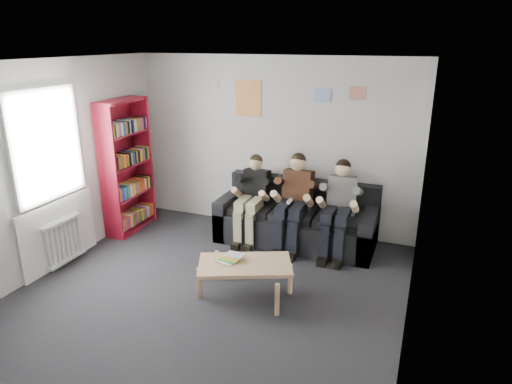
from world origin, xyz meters
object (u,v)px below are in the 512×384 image
at_px(person_middle, 293,203).
at_px(bookshelf, 127,167).
at_px(sofa, 297,221).
at_px(coffee_table, 245,267).
at_px(person_left, 252,199).
at_px(person_right, 338,209).

bearing_deg(person_middle, bookshelf, -171.36).
xyz_separation_m(sofa, coffee_table, (-0.13, -1.72, 0.06)).
bearing_deg(person_left, person_right, 0.74).
bearing_deg(person_right, person_middle, 174.59).
height_order(sofa, person_right, person_right).
bearing_deg(person_middle, sofa, 92.35).
distance_m(person_left, person_right, 1.29).
bearing_deg(person_middle, person_left, -178.10).
height_order(person_middle, person_right, person_middle).
bearing_deg(person_left, coffee_table, -70.24).
bearing_deg(coffee_table, person_right, 62.88).
bearing_deg(bookshelf, person_right, 1.61).
distance_m(bookshelf, person_left, 2.03).
xyz_separation_m(coffee_table, person_left, (-0.52, 1.52, 0.28)).
distance_m(coffee_table, person_right, 1.73).
bearing_deg(person_left, sofa, 18.30).
xyz_separation_m(coffee_table, person_middle, (0.13, 1.51, 0.31)).
relative_size(sofa, coffee_table, 2.15).
xyz_separation_m(coffee_table, person_right, (0.78, 1.51, 0.30)).
bearing_deg(person_right, bookshelf, 179.50).
xyz_separation_m(bookshelf, coffee_table, (2.49, -1.22, -0.66)).
relative_size(coffee_table, person_left, 0.83).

